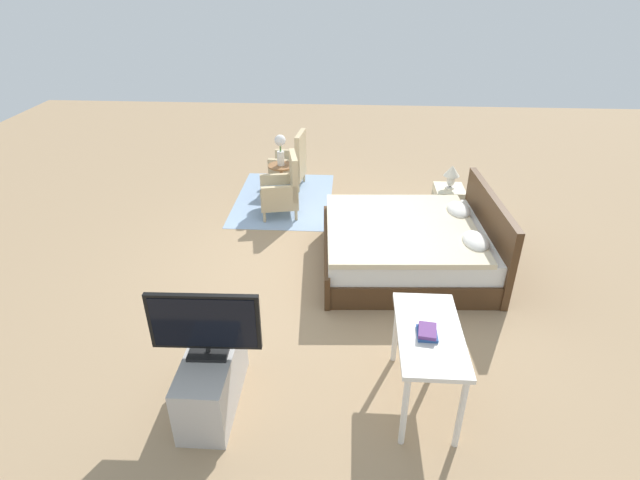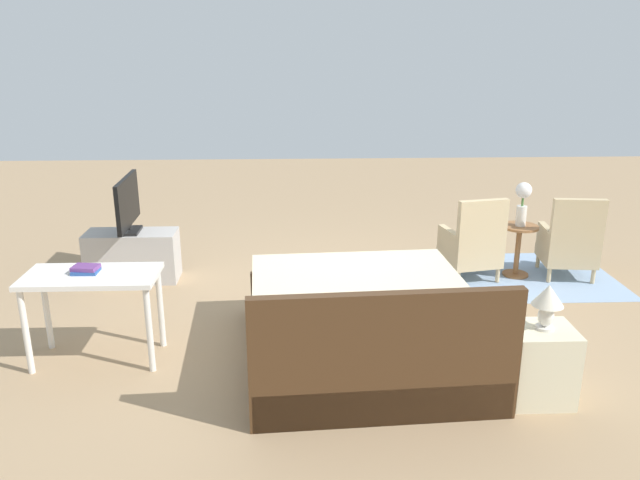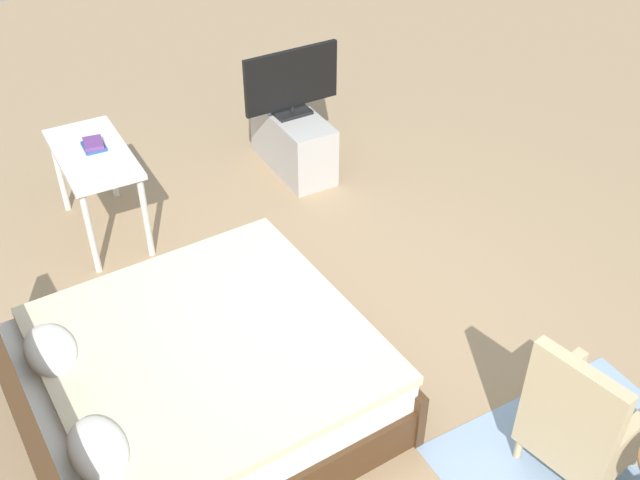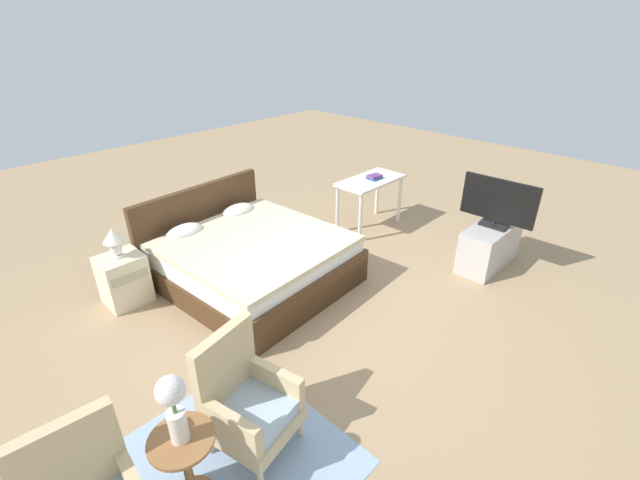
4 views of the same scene
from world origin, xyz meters
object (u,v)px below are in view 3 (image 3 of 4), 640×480
object	(u,v)px
armchair_by_window_right	(581,422)
tv_stand	(293,141)
tv_flatscreen	(291,81)
vanity_desk	(95,164)
book_stack	(94,145)
bed	(191,383)

from	to	relation	value
armchair_by_window_right	tv_stand	bearing A→B (deg)	-2.01
armchair_by_window_right	tv_flatscreen	distance (m)	3.69
armchair_by_window_right	vanity_desk	bearing A→B (deg)	25.17
book_stack	vanity_desk	bearing A→B (deg)	145.23
bed	vanity_desk	distance (m)	2.17
bed	tv_flatscreen	size ratio (longest dim) A/B	2.38
tv_stand	vanity_desk	bearing A→B (deg)	94.81
tv_flatscreen	vanity_desk	world-z (taller)	tv_flatscreen
tv_stand	tv_flatscreen	size ratio (longest dim) A/B	1.09
armchair_by_window_right	tv_flatscreen	bearing A→B (deg)	-2.01
bed	armchair_by_window_right	xyz separation A→B (m)	(-1.37, -1.73, 0.08)
book_stack	tv_stand	bearing A→B (deg)	-86.54
tv_flatscreen	book_stack	size ratio (longest dim) A/B	4.16
armchair_by_window_right	book_stack	bearing A→B (deg)	24.49
tv_stand	book_stack	size ratio (longest dim) A/B	4.53
armchair_by_window_right	tv_flatscreen	size ratio (longest dim) A/B	1.04
book_stack	tv_flatscreen	bearing A→B (deg)	-86.46
tv_flatscreen	book_stack	world-z (taller)	tv_flatscreen
tv_flatscreen	vanity_desk	bearing A→B (deg)	94.88
tv_stand	tv_flatscreen	bearing A→B (deg)	1.65
tv_stand	book_stack	world-z (taller)	book_stack
bed	vanity_desk	xyz separation A→B (m)	(2.14, -0.08, 0.33)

